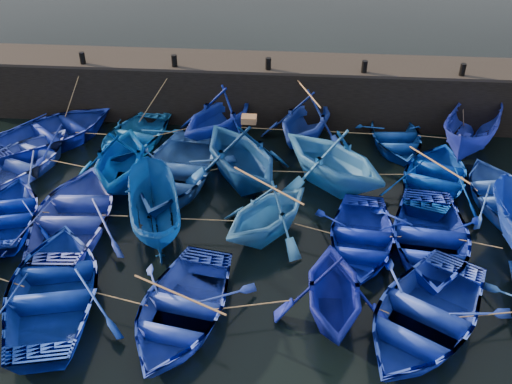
# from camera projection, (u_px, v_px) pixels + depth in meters

# --- Properties ---
(ground) EXTENTS (120.00, 120.00, 0.00)m
(ground) POSITION_uv_depth(u_px,v_px,m) (248.00, 269.00, 17.63)
(ground) COLOR black
(ground) RESTS_ON ground
(quay_wall) EXTENTS (26.00, 2.50, 2.50)m
(quay_wall) POSITION_uv_depth(u_px,v_px,m) (269.00, 90.00, 25.56)
(quay_wall) COLOR black
(quay_wall) RESTS_ON ground
(quay_top) EXTENTS (26.00, 2.50, 0.12)m
(quay_top) POSITION_uv_depth(u_px,v_px,m) (269.00, 63.00, 24.82)
(quay_top) COLOR black
(quay_top) RESTS_ON quay_wall
(bollard_0) EXTENTS (0.24, 0.24, 0.50)m
(bollard_0) POSITION_uv_depth(u_px,v_px,m) (82.00, 58.00, 24.44)
(bollard_0) COLOR black
(bollard_0) RESTS_ON quay_top
(bollard_1) EXTENTS (0.24, 0.24, 0.50)m
(bollard_1) POSITION_uv_depth(u_px,v_px,m) (174.00, 61.00, 24.17)
(bollard_1) COLOR black
(bollard_1) RESTS_ON quay_top
(bollard_2) EXTENTS (0.24, 0.24, 0.50)m
(bollard_2) POSITION_uv_depth(u_px,v_px,m) (268.00, 64.00, 23.91)
(bollard_2) COLOR black
(bollard_2) RESTS_ON quay_top
(bollard_3) EXTENTS (0.24, 0.24, 0.50)m
(bollard_3) POSITION_uv_depth(u_px,v_px,m) (364.00, 67.00, 23.64)
(bollard_3) COLOR black
(bollard_3) RESTS_ON quay_top
(bollard_4) EXTENTS (0.24, 0.24, 0.50)m
(bollard_4) POSITION_uv_depth(u_px,v_px,m) (463.00, 70.00, 23.37)
(bollard_4) COLOR black
(bollard_4) RESTS_ON quay_top
(boat_0) EXTENTS (6.58, 6.72, 1.14)m
(boat_0) POSITION_uv_depth(u_px,v_px,m) (54.00, 131.00, 23.82)
(boat_0) COLOR navy
(boat_0) RESTS_ON ground
(boat_1) EXTENTS (4.36, 5.29, 0.95)m
(boat_1) POSITION_uv_depth(u_px,v_px,m) (132.00, 137.00, 23.59)
(boat_1) COLOR #115397
(boat_1) RESTS_ON ground
(boat_2) EXTENTS (5.52, 5.72, 2.31)m
(boat_2) POSITION_uv_depth(u_px,v_px,m) (220.00, 114.00, 23.86)
(boat_2) COLOR #1127A4
(boat_2) RESTS_ON ground
(boat_3) EXTENTS (4.96, 5.32, 2.27)m
(boat_3) POSITION_uv_depth(u_px,v_px,m) (306.00, 118.00, 23.57)
(boat_3) COLOR navy
(boat_3) RESTS_ON ground
(boat_4) EXTENTS (3.42, 4.56, 0.90)m
(boat_4) POSITION_uv_depth(u_px,v_px,m) (395.00, 137.00, 23.66)
(boat_4) COLOR navy
(boat_4) RESTS_ON ground
(boat_5) EXTENTS (3.93, 5.47, 1.99)m
(boat_5) POSITION_uv_depth(u_px,v_px,m) (472.00, 130.00, 23.04)
(boat_5) COLOR navy
(boat_5) RESTS_ON ground
(boat_6) EXTENTS (5.06, 5.86, 1.02)m
(boat_6) POSITION_uv_depth(u_px,v_px,m) (23.00, 159.00, 22.07)
(boat_6) COLOR blue
(boat_6) RESTS_ON ground
(boat_7) EXTENTS (4.05, 4.61, 2.29)m
(boat_7) POSITION_uv_depth(u_px,v_px,m) (120.00, 157.00, 20.95)
(boat_7) COLOR #00409E
(boat_7) RESTS_ON ground
(boat_8) EXTENTS (4.69, 6.10, 1.18)m
(boat_8) POSITION_uv_depth(u_px,v_px,m) (174.00, 171.00, 21.18)
(boat_8) COLOR #29549D
(boat_8) RESTS_ON ground
(boat_9) EXTENTS (6.13, 6.35, 2.56)m
(boat_9) POSITION_uv_depth(u_px,v_px,m) (241.00, 153.00, 20.94)
(boat_9) COLOR navy
(boat_9) RESTS_ON ground
(boat_10) EXTENTS (6.24, 6.22, 2.49)m
(boat_10) POSITION_uv_depth(u_px,v_px,m) (334.00, 157.00, 20.76)
(boat_10) COLOR blue
(boat_10) RESTS_ON ground
(boat_11) EXTENTS (4.87, 5.72, 1.01)m
(boat_11) POSITION_uv_depth(u_px,v_px,m) (436.00, 177.00, 21.05)
(boat_11) COLOR #002C92
(boat_11) RESTS_ON ground
(boat_12) EXTENTS (3.95, 5.01, 0.94)m
(boat_12) POSITION_uv_depth(u_px,v_px,m) (503.00, 194.00, 20.16)
(boat_12) COLOR blue
(boat_12) RESTS_ON ground
(boat_13) EXTENTS (3.85, 4.70, 0.85)m
(boat_13) POSITION_uv_depth(u_px,v_px,m) (10.00, 213.00, 19.31)
(boat_13) COLOR #041CA2
(boat_13) RESTS_ON ground
(boat_14) EXTENTS (4.29, 5.74, 1.14)m
(boat_14) POSITION_uv_depth(u_px,v_px,m) (75.00, 214.00, 19.05)
(boat_14) COLOR blue
(boat_14) RESTS_ON ground
(boat_15) EXTENTS (2.91, 4.70, 1.71)m
(boat_15) POSITION_uv_depth(u_px,v_px,m) (154.00, 210.00, 18.73)
(boat_15) COLOR navy
(boat_15) RESTS_ON ground
(boat_16) EXTENTS (4.90, 4.99, 1.99)m
(boat_16) POSITION_uv_depth(u_px,v_px,m) (267.00, 211.00, 18.42)
(boat_16) COLOR #2C6CBD
(boat_16) RESTS_ON ground
(boat_17) EXTENTS (3.62, 4.76, 0.93)m
(boat_17) POSITION_uv_depth(u_px,v_px,m) (361.00, 237.00, 18.16)
(boat_17) COLOR #091BA0
(boat_17) RESTS_ON ground
(boat_18) EXTENTS (4.26, 5.57, 1.08)m
(boat_18) POSITION_uv_depth(u_px,v_px,m) (430.00, 238.00, 18.01)
(boat_18) COLOR #0C219E
(boat_18) RESTS_ON ground
(boat_21) EXTENTS (5.05, 6.23, 1.14)m
(boat_21) POSITION_uv_depth(u_px,v_px,m) (55.00, 288.00, 16.12)
(boat_21) COLOR #0B2A97
(boat_21) RESTS_ON ground
(boat_22) EXTENTS (4.32, 5.44, 1.02)m
(boat_22) POSITION_uv_depth(u_px,v_px,m) (180.00, 309.00, 15.54)
(boat_22) COLOR blue
(boat_22) RESTS_ON ground
(boat_23) EXTENTS (3.36, 3.86, 1.98)m
(boat_23) POSITION_uv_depth(u_px,v_px,m) (334.00, 290.00, 15.47)
(boat_23) COLOR #0B168B
(boat_23) RESTS_ON ground
(boat_24) EXTENTS (6.10, 6.61, 1.12)m
(boat_24) POSITION_uv_depth(u_px,v_px,m) (423.00, 315.00, 15.27)
(boat_24) COLOR #1B37C9
(boat_24) RESTS_ON ground
(wooden_crate) EXTENTS (0.53, 0.43, 0.23)m
(wooden_crate) POSITION_uv_depth(u_px,v_px,m) (249.00, 119.00, 20.13)
(wooden_crate) COLOR brown
(wooden_crate) RESTS_ON boat_9
(mooring_ropes) EXTENTS (17.26, 11.86, 2.10)m
(mooring_ropes) POSITION_uv_depth(u_px,v_px,m) (256.00, 159.00, 21.36)
(mooring_ropes) COLOR tan
(mooring_ropes) RESTS_ON ground
(loose_oars) EXTENTS (10.42, 12.53, 1.32)m
(loose_oars) POSITION_uv_depth(u_px,v_px,m) (308.00, 173.00, 19.18)
(loose_oars) COLOR #99724C
(loose_oars) RESTS_ON ground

